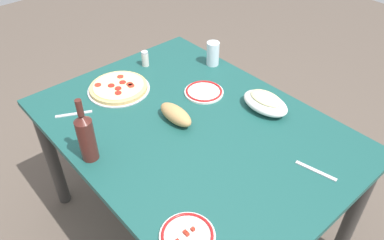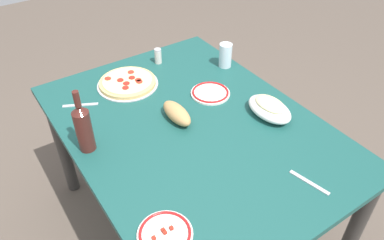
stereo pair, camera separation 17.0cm
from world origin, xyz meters
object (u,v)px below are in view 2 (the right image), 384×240
at_px(pepperoni_pizza, 128,83).
at_px(bread_loaf, 177,113).
at_px(side_plate_near, 165,234).
at_px(spice_shaker, 158,56).
at_px(dining_table, 192,142).
at_px(water_glass, 225,55).
at_px(wine_bottle, 83,127).
at_px(side_plate_far, 210,93).
at_px(baked_pasta_dish, 270,108).

distance_m(pepperoni_pizza, bread_loaf, 0.39).
xyz_separation_m(side_plate_near, spice_shaker, (1.00, -0.55, 0.03)).
relative_size(dining_table, water_glass, 10.67).
distance_m(dining_table, wine_bottle, 0.52).
height_order(side_plate_near, spice_shaker, spice_shaker).
height_order(wine_bottle, side_plate_far, wine_bottle).
height_order(pepperoni_pizza, baked_pasta_dish, baked_pasta_dish).
relative_size(dining_table, wine_bottle, 4.93).
distance_m(side_plate_near, bread_loaf, 0.62).
xyz_separation_m(bread_loaf, spice_shaker, (0.50, -0.19, 0.01)).
xyz_separation_m(dining_table, side_plate_near, (-0.43, 0.40, 0.11)).
relative_size(baked_pasta_dish, wine_bottle, 0.82).
height_order(pepperoni_pizza, side_plate_far, pepperoni_pizza).
relative_size(dining_table, spice_shaker, 16.53).
distance_m(dining_table, pepperoni_pizza, 0.49).
distance_m(dining_table, side_plate_near, 0.60).
xyz_separation_m(pepperoni_pizza, side_plate_near, (-0.89, 0.31, -0.01)).
xyz_separation_m(wine_bottle, spice_shaker, (0.45, -0.60, -0.07)).
bearing_deg(dining_table, bread_loaf, 26.16).
bearing_deg(wine_bottle, baked_pasta_dish, -108.19).
distance_m(baked_pasta_dish, side_plate_near, 0.80).
height_order(pepperoni_pizza, water_glass, water_glass).
height_order(dining_table, pepperoni_pizza, pepperoni_pizza).
bearing_deg(side_plate_far, pepperoni_pizza, 44.83).
bearing_deg(water_glass, side_plate_far, 127.60).
xyz_separation_m(baked_pasta_dish, side_plate_far, (0.29, 0.13, -0.03)).
xyz_separation_m(baked_pasta_dish, side_plate_near, (-0.29, 0.74, -0.03)).
bearing_deg(pepperoni_pizza, dining_table, -168.49).
bearing_deg(side_plate_far, side_plate_near, 133.41).
bearing_deg(baked_pasta_dish, pepperoni_pizza, 35.94).
bearing_deg(baked_pasta_dish, spice_shaker, 14.89).
relative_size(water_glass, spice_shaker, 1.55).
bearing_deg(wine_bottle, side_plate_far, -87.38).
xyz_separation_m(wine_bottle, water_glass, (0.21, -0.90, -0.05)).
distance_m(pepperoni_pizza, side_plate_near, 0.94).
height_order(wine_bottle, water_glass, wine_bottle).
bearing_deg(spice_shaker, baked_pasta_dish, -165.11).
bearing_deg(dining_table, pepperoni_pizza, 11.51).
height_order(water_glass, side_plate_near, water_glass).
height_order(dining_table, side_plate_far, side_plate_far).
bearing_deg(bread_loaf, side_plate_far, -72.45).
relative_size(dining_table, baked_pasta_dish, 5.99).
bearing_deg(side_plate_near, side_plate_far, -46.59).
relative_size(side_plate_near, spice_shaker, 2.19).
bearing_deg(side_plate_far, spice_shaker, 8.33).
xyz_separation_m(side_plate_near, side_plate_far, (0.58, -0.62, -0.00)).
bearing_deg(water_glass, pepperoni_pizza, 76.24).
bearing_deg(dining_table, wine_bottle, 74.99).
xyz_separation_m(dining_table, pepperoni_pizza, (0.46, 0.09, 0.12)).
bearing_deg(bread_loaf, pepperoni_pizza, 8.55).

